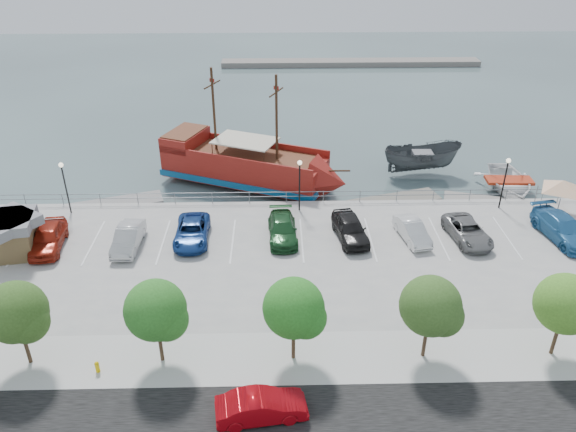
{
  "coord_description": "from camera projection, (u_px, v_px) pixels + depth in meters",
  "views": [
    {
      "loc": [
        -1.82,
        -32.51,
        21.48
      ],
      "look_at": [
        -1.0,
        2.0,
        2.0
      ],
      "focal_mm": 35.0,
      "sensor_mm": 36.0,
      "label": 1
    }
  ],
  "objects": [
    {
      "name": "ground",
      "position": [
        303.0,
        267.0,
        39.39
      ],
      "size": [
        160.0,
        160.0,
        0.0
      ],
      "primitive_type": "plane",
      "color": "#3A494B"
    },
    {
      "name": "sidewalk",
      "position": [
        312.0,
        357.0,
        30.19
      ],
      "size": [
        100.0,
        4.0,
        0.05
      ],
      "primitive_type": "cube",
      "color": "#B6B6B6",
      "rests_on": "land_slab"
    },
    {
      "name": "seawall_railing",
      "position": [
        299.0,
        197.0,
        45.43
      ],
      "size": [
        50.0,
        0.06,
        1.0
      ],
      "color": "slate",
      "rests_on": "land_slab"
    },
    {
      "name": "far_shore",
      "position": [
        351.0,
        63.0,
        87.29
      ],
      "size": [
        40.0,
        3.0,
        0.8
      ],
      "primitive_type": "cube",
      "color": "slate",
      "rests_on": "ground"
    },
    {
      "name": "pirate_ship",
      "position": [
        257.0,
        168.0,
        49.59
      ],
      "size": [
        17.25,
        10.82,
        10.78
      ],
      "rotation": [
        0.0,
        0.0,
        -0.4
      ],
      "color": "maroon",
      "rests_on": "ground"
    },
    {
      "name": "patrol_boat",
      "position": [
        422.0,
        160.0,
        52.06
      ],
      "size": [
        7.43,
        3.29,
        2.8
      ],
      "primitive_type": "imported",
      "rotation": [
        0.0,
        0.0,
        1.65
      ],
      "color": "#3F4447",
      "rests_on": "ground"
    },
    {
      "name": "speedboat",
      "position": [
        508.0,
        184.0,
        49.24
      ],
      "size": [
        5.29,
        7.16,
        1.43
      ],
      "primitive_type": "imported",
      "rotation": [
        0.0,
        0.0,
        -0.05
      ],
      "color": "white",
      "rests_on": "ground"
    },
    {
      "name": "dock_west",
      "position": [
        115.0,
        205.0,
        46.98
      ],
      "size": [
        8.09,
        4.57,
        0.44
      ],
      "primitive_type": "cube",
      "rotation": [
        0.0,
        0.0,
        0.32
      ],
      "color": "gray",
      "rests_on": "ground"
    },
    {
      "name": "dock_mid",
      "position": [
        394.0,
        202.0,
        47.46
      ],
      "size": [
        8.15,
        4.39,
        0.45
      ],
      "primitive_type": "cube",
      "rotation": [
        0.0,
        0.0,
        0.29
      ],
      "color": "slate",
      "rests_on": "ground"
    },
    {
      "name": "dock_east",
      "position": [
        482.0,
        201.0,
        47.64
      ],
      "size": [
        6.44,
        3.45,
        0.35
      ],
      "primitive_type": "cube",
      "rotation": [
        0.0,
        0.0,
        -0.29
      ],
      "color": "gray",
      "rests_on": "ground"
    },
    {
      "name": "shed",
      "position": [
        10.0,
        234.0,
        38.41
      ],
      "size": [
        3.96,
        3.96,
        2.82
      ],
      "rotation": [
        0.0,
        0.0,
        0.17
      ],
      "color": "brown",
      "rests_on": "land_slab"
    },
    {
      "name": "canopy_tent",
      "position": [
        564.0,
        180.0,
        42.89
      ],
      "size": [
        4.83,
        4.83,
        3.19
      ],
      "rotation": [
        0.0,
        0.0,
        0.32
      ],
      "color": "slate",
      "rests_on": "land_slab"
    },
    {
      "name": "street_sedan",
      "position": [
        261.0,
        406.0,
        26.36
      ],
      "size": [
        4.51,
        2.13,
        1.43
      ],
      "primitive_type": "imported",
      "rotation": [
        0.0,
        0.0,
        1.72
      ],
      "color": "#AA070F",
      "rests_on": "street"
    },
    {
      "name": "fire_hydrant",
      "position": [
        97.0,
        367.0,
        29.08
      ],
      "size": [
        0.24,
        0.24,
        0.69
      ],
      "rotation": [
        0.0,
        0.0,
        0.03
      ],
      "color": "#E6B902",
      "rests_on": "sidewalk"
    },
    {
      "name": "lamp_post_left",
      "position": [
        64.0,
        179.0,
        42.75
      ],
      "size": [
        0.36,
        0.36,
        4.28
      ],
      "color": "black",
      "rests_on": "land_slab"
    },
    {
      "name": "lamp_post_mid",
      "position": [
        300.0,
        177.0,
        43.12
      ],
      "size": [
        0.36,
        0.36,
        4.28
      ],
      "color": "black",
      "rests_on": "land_slab"
    },
    {
      "name": "lamp_post_right",
      "position": [
        506.0,
        174.0,
        43.45
      ],
      "size": [
        0.36,
        0.36,
        4.28
      ],
      "color": "black",
      "rests_on": "land_slab"
    },
    {
      "name": "tree_b",
      "position": [
        19.0,
        315.0,
        28.2
      ],
      "size": [
        3.3,
        3.2,
        5.0
      ],
      "color": "#473321",
      "rests_on": "sidewalk"
    },
    {
      "name": "tree_c",
      "position": [
        158.0,
        312.0,
        28.35
      ],
      "size": [
        3.3,
        3.2,
        5.0
      ],
      "color": "#473321",
      "rests_on": "sidewalk"
    },
    {
      "name": "tree_d",
      "position": [
        296.0,
        310.0,
        28.49
      ],
      "size": [
        3.3,
        3.2,
        5.0
      ],
      "color": "#473321",
      "rests_on": "sidewalk"
    },
    {
      "name": "tree_e",
      "position": [
        433.0,
        308.0,
        28.64
      ],
      "size": [
        3.3,
        3.2,
        5.0
      ],
      "color": "#473321",
      "rests_on": "sidewalk"
    },
    {
      "name": "tree_f",
      "position": [
        569.0,
        306.0,
        28.78
      ],
      "size": [
        3.3,
        3.2,
        5.0
      ],
      "color": "#473321",
      "rests_on": "sidewalk"
    },
    {
      "name": "parked_car_a",
      "position": [
        48.0,
        237.0,
        39.32
      ],
      "size": [
        2.52,
        5.12,
        1.68
      ],
      "primitive_type": "imported",
      "rotation": [
        0.0,
        0.0,
        0.11
      ],
      "color": "maroon",
      "rests_on": "land_slab"
    },
    {
      "name": "parked_car_b",
      "position": [
        128.0,
        238.0,
        39.45
      ],
      "size": [
        1.68,
        4.55,
        1.49
      ],
      "primitive_type": "imported",
      "rotation": [
        0.0,
        0.0,
        -0.02
      ],
      "color": "#B9B9B9",
      "rests_on": "land_slab"
    },
    {
      "name": "parked_car_c",
      "position": [
        192.0,
        232.0,
        40.28
      ],
      "size": [
        2.48,
        5.15,
        1.41
      ],
      "primitive_type": "imported",
      "rotation": [
        0.0,
        0.0,
        0.03
      ],
      "color": "navy",
      "rests_on": "land_slab"
    },
    {
      "name": "parked_car_d",
      "position": [
        283.0,
        229.0,
        40.55
      ],
      "size": [
        2.25,
        5.08,
        1.45
      ],
      "primitive_type": "imported",
      "rotation": [
        0.0,
        0.0,
        0.05
      ],
      "color": "#194822",
      "rests_on": "land_slab"
    },
    {
      "name": "parked_car_e",
      "position": [
        350.0,
        228.0,
        40.44
      ],
      "size": [
        2.69,
        5.13,
        1.67
      ],
      "primitive_type": "imported",
      "rotation": [
        0.0,
        0.0,
        0.15
      ],
      "color": "black",
      "rests_on": "land_slab"
    },
    {
      "name": "parked_car_f",
      "position": [
        412.0,
        231.0,
        40.44
      ],
      "size": [
        2.25,
        4.35,
        1.37
      ],
      "primitive_type": "imported",
      "rotation": [
        0.0,
        0.0,
        0.2
      ],
      "color": "silver",
      "rests_on": "land_slab"
    },
    {
      "name": "parked_car_g",
      "position": [
        468.0,
        231.0,
        40.37
      ],
      "size": [
        2.94,
        5.2,
        1.37
      ],
      "primitive_type": "imported",
      "rotation": [
        0.0,
        0.0,
        0.14
      ],
      "color": "slate",
      "rests_on": "land_slab"
    },
    {
      "name": "parked_car_h",
      "position": [
        563.0,
        228.0,
        40.46
      ],
      "size": [
        3.32,
        6.07,
        1.67
      ],
      "primitive_type": "imported",
      "rotation": [
        0.0,
        0.0,
        0.18
      ],
      "color": "#29689F",
      "rests_on": "land_slab"
    }
  ]
}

